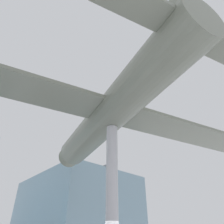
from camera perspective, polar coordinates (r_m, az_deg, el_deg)
The scene contains 3 objects.
glass_pavilion_right at distance 26.48m, azimuth -9.43°, elevation -26.12°, with size 9.58×12.15×9.04m.
support_pylon_central at distance 9.95m, azimuth -0.00°, elevation -21.56°, with size 0.54×0.54×6.78m.
suspended_airplane at distance 11.72m, azimuth -0.43°, elevation -0.40°, with size 21.21×14.41×3.34m.
Camera 1 is at (-6.47, -7.33, 1.53)m, focal length 35.00 mm.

